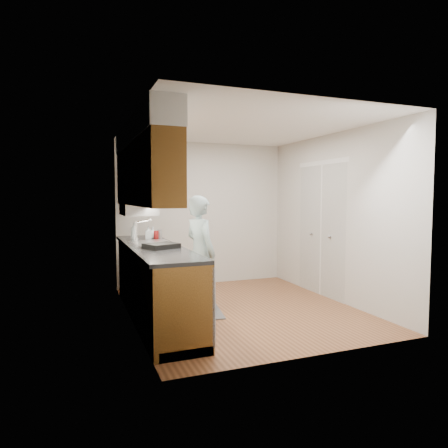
{
  "coord_description": "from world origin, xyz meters",
  "views": [
    {
      "loc": [
        -2.18,
        -4.99,
        1.56
      ],
      "look_at": [
        -0.17,
        0.25,
        1.17
      ],
      "focal_mm": 32.0,
      "sensor_mm": 36.0,
      "label": 1
    }
  ],
  "objects_px": {
    "soap_bottle_a": "(134,231)",
    "dish_rack": "(161,246)",
    "soap_bottle_c": "(153,233)",
    "soda_can": "(156,235)",
    "person": "(200,246)",
    "soap_bottle_b": "(148,233)",
    "steel_can": "(160,234)"
  },
  "relations": [
    {
      "from": "soap_bottle_a",
      "to": "dish_rack",
      "type": "distance_m",
      "value": 1.03
    },
    {
      "from": "soap_bottle_c",
      "to": "soda_can",
      "type": "relative_size",
      "value": 1.43
    },
    {
      "from": "soda_can",
      "to": "dish_rack",
      "type": "bearing_deg",
      "value": -97.86
    },
    {
      "from": "person",
      "to": "soap_bottle_b",
      "type": "relative_size",
      "value": 9.16
    },
    {
      "from": "steel_can",
      "to": "person",
      "type": "bearing_deg",
      "value": -58.23
    },
    {
      "from": "dish_rack",
      "to": "soap_bottle_b",
      "type": "bearing_deg",
      "value": 66.51
    },
    {
      "from": "soap_bottle_a",
      "to": "soap_bottle_b",
      "type": "height_order",
      "value": "soap_bottle_a"
    },
    {
      "from": "steel_can",
      "to": "soap_bottle_c",
      "type": "bearing_deg",
      "value": 161.58
    },
    {
      "from": "soda_can",
      "to": "dish_rack",
      "type": "relative_size",
      "value": 0.34
    },
    {
      "from": "soap_bottle_c",
      "to": "soda_can",
      "type": "height_order",
      "value": "soap_bottle_c"
    },
    {
      "from": "soap_bottle_b",
      "to": "steel_can",
      "type": "distance_m",
      "value": 0.17
    },
    {
      "from": "soap_bottle_a",
      "to": "steel_can",
      "type": "height_order",
      "value": "soap_bottle_a"
    },
    {
      "from": "person",
      "to": "soap_bottle_b",
      "type": "height_order",
      "value": "person"
    },
    {
      "from": "soap_bottle_c",
      "to": "dish_rack",
      "type": "distance_m",
      "value": 1.1
    },
    {
      "from": "soap_bottle_c",
      "to": "soda_can",
      "type": "distance_m",
      "value": 0.1
    },
    {
      "from": "steel_can",
      "to": "dish_rack",
      "type": "distance_m",
      "value": 1.08
    },
    {
      "from": "soap_bottle_c",
      "to": "steel_can",
      "type": "bearing_deg",
      "value": -18.42
    },
    {
      "from": "soap_bottle_c",
      "to": "soda_can",
      "type": "xyz_separation_m",
      "value": [
        0.03,
        -0.09,
        -0.03
      ]
    },
    {
      "from": "soap_bottle_a",
      "to": "soda_can",
      "type": "xyz_separation_m",
      "value": [
        0.31,
        -0.02,
        -0.06
      ]
    },
    {
      "from": "soap_bottle_a",
      "to": "soda_can",
      "type": "height_order",
      "value": "soap_bottle_a"
    },
    {
      "from": "person",
      "to": "steel_can",
      "type": "distance_m",
      "value": 0.79
    },
    {
      "from": "soap_bottle_a",
      "to": "soda_can",
      "type": "distance_m",
      "value": 0.32
    },
    {
      "from": "person",
      "to": "soda_can",
      "type": "distance_m",
      "value": 0.78
    },
    {
      "from": "soap_bottle_b",
      "to": "steel_can",
      "type": "height_order",
      "value": "soap_bottle_b"
    },
    {
      "from": "soap_bottle_c",
      "to": "soda_can",
      "type": "bearing_deg",
      "value": -70.41
    },
    {
      "from": "soap_bottle_b",
      "to": "steel_can",
      "type": "relative_size",
      "value": 1.42
    },
    {
      "from": "soda_can",
      "to": "steel_can",
      "type": "distance_m",
      "value": 0.09
    },
    {
      "from": "person",
      "to": "soap_bottle_c",
      "type": "relative_size",
      "value": 9.92
    },
    {
      "from": "soap_bottle_b",
      "to": "person",
      "type": "bearing_deg",
      "value": -49.07
    },
    {
      "from": "soap_bottle_b",
      "to": "soap_bottle_c",
      "type": "bearing_deg",
      "value": 24.58
    },
    {
      "from": "soap_bottle_c",
      "to": "dish_rack",
      "type": "relative_size",
      "value": 0.49
    },
    {
      "from": "person",
      "to": "dish_rack",
      "type": "xyz_separation_m",
      "value": [
        -0.62,
        -0.39,
        0.07
      ]
    }
  ]
}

